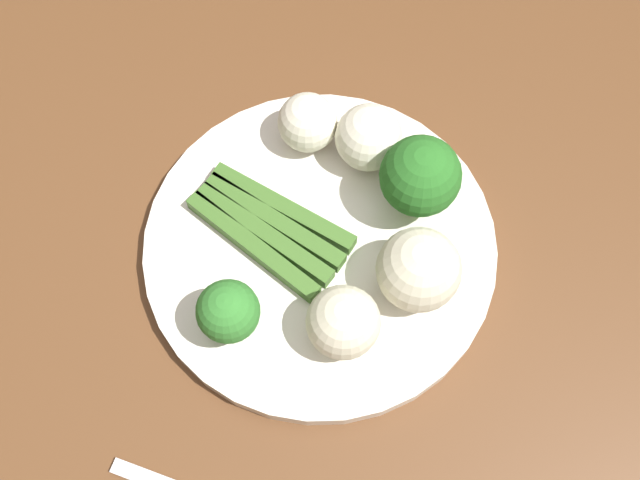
{
  "coord_description": "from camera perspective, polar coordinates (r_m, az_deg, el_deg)",
  "views": [
    {
      "loc": [
        0.16,
        0.02,
        1.27
      ],
      "look_at": [
        -0.06,
        0.01,
        0.76
      ],
      "focal_mm": 42.56,
      "sensor_mm": 36.0,
      "label": 1
    }
  ],
  "objects": [
    {
      "name": "ground_plane",
      "position": [
        1.29,
        -0.62,
        -16.3
      ],
      "size": [
        6.0,
        6.0,
        0.02
      ],
      "primitive_type": "cube",
      "color": "gray"
    },
    {
      "name": "dining_table",
      "position": [
        0.66,
        -1.18,
        -9.18
      ],
      "size": [
        1.29,
        0.85,
        0.74
      ],
      "color": "brown",
      "rests_on": "ground_plane"
    },
    {
      "name": "plate",
      "position": [
        0.57,
        0.0,
        -0.51
      ],
      "size": [
        0.26,
        0.26,
        0.01
      ],
      "primitive_type": "cylinder",
      "color": "silver",
      "rests_on": "dining_table"
    },
    {
      "name": "asparagus_bundle",
      "position": [
        0.56,
        -3.88,
        0.96
      ],
      "size": [
        0.1,
        0.13,
        0.01
      ],
      "rotation": [
        0.0,
        0.0,
        1.02
      ],
      "color": "#3D6626",
      "rests_on": "plate"
    },
    {
      "name": "broccoli_front",
      "position": [
        0.51,
        -6.92,
        -5.38
      ],
      "size": [
        0.04,
        0.04,
        0.05
      ],
      "color": "#609E3D",
      "rests_on": "plate"
    },
    {
      "name": "broccoli_right",
      "position": [
        0.54,
        7.54,
        4.71
      ],
      "size": [
        0.06,
        0.06,
        0.07
      ],
      "color": "#568E33",
      "rests_on": "plate"
    },
    {
      "name": "cauliflower_front_left",
      "position": [
        0.51,
        1.76,
        -6.2
      ],
      "size": [
        0.05,
        0.05,
        0.05
      ],
      "primitive_type": "sphere",
      "color": "beige",
      "rests_on": "plate"
    },
    {
      "name": "cauliflower_near_center",
      "position": [
        0.52,
        7.43,
        -2.23
      ],
      "size": [
        0.06,
        0.06,
        0.06
      ],
      "primitive_type": "sphere",
      "color": "beige",
      "rests_on": "plate"
    },
    {
      "name": "cauliflower_outer_edge",
      "position": [
        0.58,
        -0.95,
        8.83
      ],
      "size": [
        0.05,
        0.05,
        0.05
      ],
      "primitive_type": "sphere",
      "color": "silver",
      "rests_on": "plate"
    },
    {
      "name": "cauliflower_mid",
      "position": [
        0.57,
        3.68,
        7.7
      ],
      "size": [
        0.05,
        0.05,
        0.05
      ],
      "primitive_type": "sphere",
      "color": "silver",
      "rests_on": "plate"
    }
  ]
}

